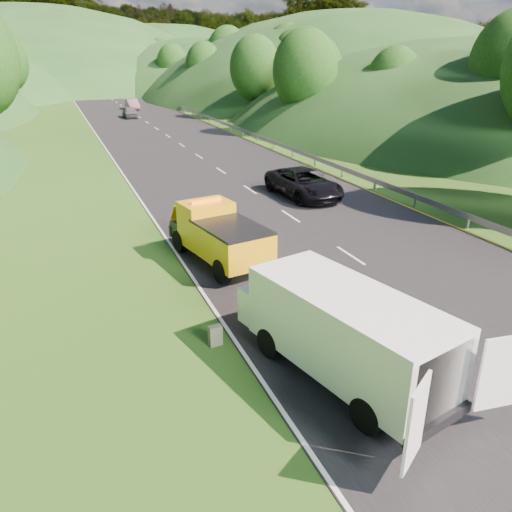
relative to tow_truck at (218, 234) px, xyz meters
name	(u,v)px	position (x,y,z in m)	size (l,w,h in m)	color
ground	(337,309)	(2.42, -5.57, -1.18)	(320.00, 320.00, 0.00)	#38661E
road_surface	(168,136)	(5.42, 34.43, -1.17)	(14.00, 200.00, 0.02)	black
guardrail	(202,119)	(12.72, 46.93, -1.18)	(0.06, 140.00, 1.52)	gray
tree_line_right	(268,110)	(25.42, 54.43, -1.18)	(14.00, 140.00, 14.00)	#2C5118
hills_backdrop	(105,86)	(8.92, 129.13, -1.18)	(201.00, 288.60, 44.00)	#2D5B23
tow_truck	(218,234)	(0.00, 0.00, 0.00)	(3.04, 5.92, 2.42)	black
white_van	(342,329)	(0.57, -8.81, 0.23)	(4.53, 7.51, 2.50)	black
woman	(267,330)	(-0.33, -5.94, -1.18)	(0.57, 0.41, 1.55)	silver
child	(269,330)	(-0.27, -5.94, -1.18)	(0.51, 0.40, 1.05)	tan
worker	(372,410)	(0.57, -10.39, -1.18)	(1.17, 0.67, 1.81)	black
suitcase	(215,336)	(-2.09, -6.16, -0.87)	(0.39, 0.22, 0.63)	#65664D
spare_tire	(402,419)	(1.06, -10.92, -1.18)	(0.73, 0.73, 0.20)	black
passing_suv	(303,197)	(7.83, 7.70, -1.18)	(2.73, 5.93, 1.65)	black
dist_car_a	(130,118)	(4.20, 52.14, -1.18)	(1.73, 4.30, 1.47)	#48484C
dist_car_b	(133,110)	(6.19, 62.98, -1.18)	(1.64, 4.71, 1.55)	brown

